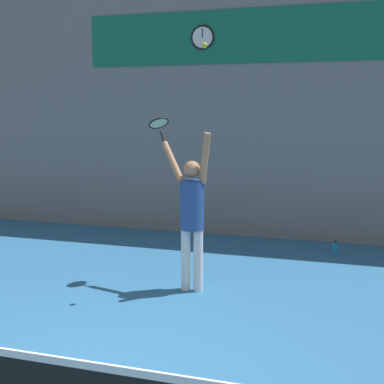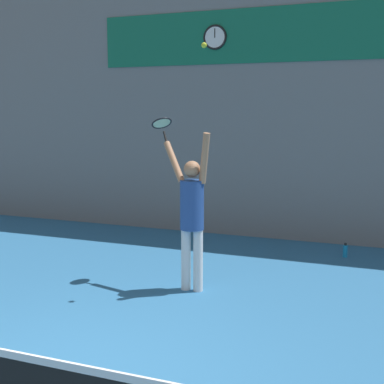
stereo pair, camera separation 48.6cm
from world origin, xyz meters
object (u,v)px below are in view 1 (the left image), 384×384
tennis_ball (205,45)px  water_bottle (335,248)px  tennis_racket (159,124)px  scoreboard_clock (203,37)px  tennis_player (192,211)px

tennis_ball → water_bottle: 4.35m
tennis_racket → tennis_ball: (0.79, -0.44, 1.01)m
scoreboard_clock → tennis_racket: 3.32m
scoreboard_clock → tennis_ball: scoreboard_clock is taller
tennis_ball → water_bottle: (1.61, 2.54, -3.14)m
scoreboard_clock → tennis_racket: scoreboard_clock is taller
tennis_player → tennis_racket: 1.35m
tennis_ball → scoreboard_clock: bearing=106.6°
scoreboard_clock → tennis_racket: (0.21, -2.92, -1.57)m
water_bottle → tennis_racket: bearing=-138.9°
water_bottle → tennis_ball: bearing=-122.4°
tennis_player → tennis_ball: bearing=-17.3°
tennis_ball → tennis_racket: bearing=150.8°
tennis_racket → tennis_ball: 1.36m
tennis_player → scoreboard_clock: bearing=103.9°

